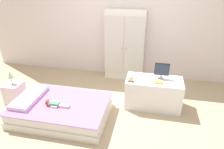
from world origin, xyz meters
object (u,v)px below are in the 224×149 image
object	(u,v)px
bed	(62,110)
tv_stand	(153,93)
table_lamp	(10,75)
rocking_horse_toy	(131,78)
tv_monitor	(162,70)
doll	(53,103)
nightstand	(15,93)
book_orange	(159,83)
wardrobe	(125,46)

from	to	relation	value
bed	tv_stand	world-z (taller)	tv_stand
table_lamp	bed	bearing A→B (deg)	-12.18
tv_stand	rocking_horse_toy	distance (m)	0.52
tv_monitor	rocking_horse_toy	xyz separation A→B (m)	(-0.48, -0.22, -0.09)
bed	doll	distance (m)	0.22
doll	table_lamp	size ratio (longest dim) A/B	1.60
table_lamp	tv_stand	xyz separation A→B (m)	(2.43, 0.41, -0.29)
nightstand	tv_monitor	bearing A→B (deg)	10.85
book_orange	nightstand	bearing A→B (deg)	-173.10
bed	rocking_horse_toy	distance (m)	1.25
doll	wardrobe	distance (m)	1.97
doll	tv_stand	size ratio (longest dim) A/B	0.41
wardrobe	book_orange	size ratio (longest dim) A/B	11.47
table_lamp	tv_stand	distance (m)	2.48
tv_stand	book_orange	xyz separation A→B (m)	(0.07, -0.10, 0.27)
table_lamp	doll	bearing A→B (deg)	-18.90
wardrobe	doll	bearing A→B (deg)	-116.61
table_lamp	tv_monitor	world-z (taller)	tv_monitor
doll	wardrobe	bearing A→B (deg)	63.39
nightstand	book_orange	bearing A→B (deg)	6.90
wardrobe	book_orange	distance (m)	1.34
nightstand	wardrobe	bearing A→B (deg)	38.53
tv_monitor	table_lamp	bearing A→B (deg)	-169.15
doll	rocking_horse_toy	size ratio (longest dim) A/B	2.98
doll	book_orange	xyz separation A→B (m)	(1.60, 0.61, 0.22)
table_lamp	book_orange	bearing A→B (deg)	6.90
tv_stand	rocking_horse_toy	bearing A→B (deg)	-158.84
doll	bed	bearing A→B (deg)	48.26
nightstand	wardrobe	distance (m)	2.33
wardrobe	tv_monitor	distance (m)	1.20
doll	nightstand	distance (m)	0.97
table_lamp	nightstand	bearing A→B (deg)	90.00
rocking_horse_toy	wardrobe	bearing A→B (deg)	104.04
tv_monitor	doll	bearing A→B (deg)	-153.93
bed	book_orange	world-z (taller)	book_orange
wardrobe	rocking_horse_toy	xyz separation A→B (m)	(0.29, -1.15, -0.16)
wardrobe	rocking_horse_toy	world-z (taller)	wardrobe
wardrobe	rocking_horse_toy	bearing A→B (deg)	-75.96
wardrobe	book_orange	xyz separation A→B (m)	(0.73, -1.11, -0.22)
nightstand	rocking_horse_toy	xyz separation A→B (m)	(2.06, 0.26, 0.39)
book_orange	tv_stand	bearing A→B (deg)	124.19
nightstand	tv_monitor	size ratio (longest dim) A/B	1.40
bed	tv_stand	xyz separation A→B (m)	(1.44, 0.62, 0.13)
bed	doll	xyz separation A→B (m)	(-0.09, -0.10, 0.17)
nightstand	bed	bearing A→B (deg)	-12.18
doll	tv_stand	xyz separation A→B (m)	(1.53, 0.72, -0.05)
doll	tv_monitor	size ratio (longest dim) A/B	1.42
wardrobe	bed	bearing A→B (deg)	-115.54
table_lamp	tv_stand	world-z (taller)	table_lamp
tv_stand	tv_monitor	bearing A→B (deg)	37.29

